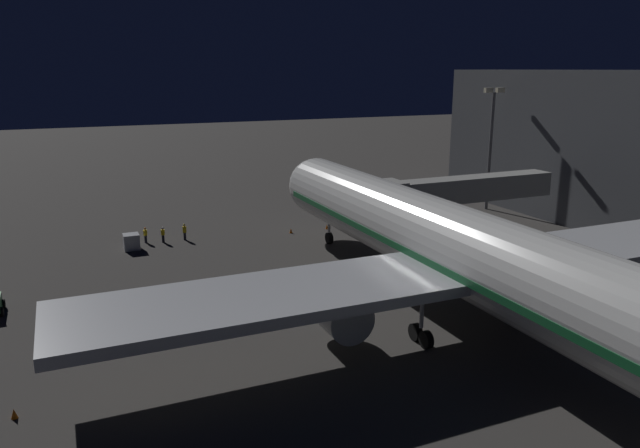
{
  "coord_description": "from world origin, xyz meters",
  "views": [
    {
      "loc": [
        25.0,
        43.47,
        17.8
      ],
      "look_at": [
        3.0,
        -7.18,
        3.5
      ],
      "focal_mm": 33.75,
      "sensor_mm": 36.0,
      "label": 1
    }
  ],
  "objects_px": {
    "traffic_cone_nose_starboard": "(291,231)",
    "traffic_cone_wingtip_svc_side": "(14,414)",
    "airliner_at_gate": "(467,254)",
    "baggage_container_near_belt": "(131,242)",
    "ground_crew_near_nose_gear": "(163,234)",
    "traffic_cone_nose_port": "(327,227)",
    "apron_floodlight_mast": "(491,139)",
    "ground_crew_marshaller_fwd": "(145,234)",
    "jet_bridge": "(450,191)",
    "ground_crew_walking_aft": "(185,231)"
  },
  "relations": [
    {
      "from": "baggage_container_near_belt",
      "to": "ground_crew_marshaller_fwd",
      "type": "xyz_separation_m",
      "value": [
        -1.65,
        -1.91,
        0.11
      ]
    },
    {
      "from": "traffic_cone_nose_starboard",
      "to": "traffic_cone_wingtip_svc_side",
      "type": "bearing_deg",
      "value": 47.31
    },
    {
      "from": "traffic_cone_nose_port",
      "to": "traffic_cone_nose_starboard",
      "type": "relative_size",
      "value": 1.0
    },
    {
      "from": "jet_bridge",
      "to": "baggage_container_near_belt",
      "type": "relative_size",
      "value": 13.56
    },
    {
      "from": "traffic_cone_nose_port",
      "to": "ground_crew_near_nose_gear",
      "type": "bearing_deg",
      "value": -5.89
    },
    {
      "from": "apron_floodlight_mast",
      "to": "ground_crew_near_nose_gear",
      "type": "xyz_separation_m",
      "value": [
        41.41,
        -0.88,
        -8.22
      ]
    },
    {
      "from": "ground_crew_near_nose_gear",
      "to": "traffic_cone_nose_starboard",
      "type": "height_order",
      "value": "ground_crew_near_nose_gear"
    },
    {
      "from": "apron_floodlight_mast",
      "to": "traffic_cone_wingtip_svc_side",
      "type": "xyz_separation_m",
      "value": [
        54.07,
        29.58,
        -8.87
      ]
    },
    {
      "from": "ground_crew_near_nose_gear",
      "to": "traffic_cone_wingtip_svc_side",
      "type": "bearing_deg",
      "value": 67.42
    },
    {
      "from": "traffic_cone_nose_port",
      "to": "traffic_cone_wingtip_svc_side",
      "type": "height_order",
      "value": "same"
    },
    {
      "from": "jet_bridge",
      "to": "traffic_cone_nose_starboard",
      "type": "distance_m",
      "value": 17.9
    },
    {
      "from": "jet_bridge",
      "to": "ground_crew_near_nose_gear",
      "type": "distance_m",
      "value": 30.36
    },
    {
      "from": "traffic_cone_nose_starboard",
      "to": "traffic_cone_wingtip_svc_side",
      "type": "relative_size",
      "value": 1.0
    },
    {
      "from": "ground_crew_marshaller_fwd",
      "to": "jet_bridge",
      "type": "bearing_deg",
      "value": 156.7
    },
    {
      "from": "ground_crew_walking_aft",
      "to": "ground_crew_near_nose_gear",
      "type": "bearing_deg",
      "value": 1.67
    },
    {
      "from": "airliner_at_gate",
      "to": "traffic_cone_wingtip_svc_side",
      "type": "relative_size",
      "value": 108.32
    },
    {
      "from": "ground_crew_marshaller_fwd",
      "to": "traffic_cone_wingtip_svc_side",
      "type": "height_order",
      "value": "ground_crew_marshaller_fwd"
    },
    {
      "from": "apron_floodlight_mast",
      "to": "traffic_cone_nose_port",
      "type": "bearing_deg",
      "value": 2.44
    },
    {
      "from": "baggage_container_near_belt",
      "to": "traffic_cone_nose_port",
      "type": "bearing_deg",
      "value": 178.35
    },
    {
      "from": "airliner_at_gate",
      "to": "traffic_cone_nose_port",
      "type": "distance_m",
      "value": 28.99
    },
    {
      "from": "apron_floodlight_mast",
      "to": "ground_crew_walking_aft",
      "type": "height_order",
      "value": "apron_floodlight_mast"
    },
    {
      "from": "apron_floodlight_mast",
      "to": "ground_crew_marshaller_fwd",
      "type": "relative_size",
      "value": 9.33
    },
    {
      "from": "airliner_at_gate",
      "to": "ground_crew_walking_aft",
      "type": "xyz_separation_m",
      "value": [
        13.61,
        -30.38,
        -4.45
      ]
    },
    {
      "from": "ground_crew_marshaller_fwd",
      "to": "ground_crew_walking_aft",
      "type": "xyz_separation_m",
      "value": [
        -4.0,
        0.6,
        0.06
      ]
    },
    {
      "from": "airliner_at_gate",
      "to": "baggage_container_near_belt",
      "type": "height_order",
      "value": "airliner_at_gate"
    },
    {
      "from": "ground_crew_near_nose_gear",
      "to": "traffic_cone_nose_port",
      "type": "height_order",
      "value": "ground_crew_near_nose_gear"
    },
    {
      "from": "baggage_container_near_belt",
      "to": "traffic_cone_wingtip_svc_side",
      "type": "relative_size",
      "value": 2.9
    },
    {
      "from": "jet_bridge",
      "to": "ground_crew_near_nose_gear",
      "type": "xyz_separation_m",
      "value": [
        27.53,
        -11.93,
        -4.63
      ]
    },
    {
      "from": "jet_bridge",
      "to": "ground_crew_marshaller_fwd",
      "type": "xyz_separation_m",
      "value": [
        29.24,
        -12.59,
        -4.64
      ]
    },
    {
      "from": "traffic_cone_wingtip_svc_side",
      "to": "traffic_cone_nose_port",
      "type": "bearing_deg",
      "value": -137.1
    },
    {
      "from": "jet_bridge",
      "to": "apron_floodlight_mast",
      "type": "distance_m",
      "value": 18.1
    },
    {
      "from": "baggage_container_near_belt",
      "to": "ground_crew_near_nose_gear",
      "type": "bearing_deg",
      "value": -159.52
    },
    {
      "from": "ground_crew_walking_aft",
      "to": "traffic_cone_nose_starboard",
      "type": "distance_m",
      "value": 11.6
    },
    {
      "from": "ground_crew_marshaller_fwd",
      "to": "traffic_cone_nose_port",
      "type": "xyz_separation_m",
      "value": [
        -19.81,
        2.53,
        -0.64
      ]
    },
    {
      "from": "traffic_cone_nose_port",
      "to": "ground_crew_marshaller_fwd",
      "type": "bearing_deg",
      "value": -7.28
    },
    {
      "from": "baggage_container_near_belt",
      "to": "traffic_cone_wingtip_svc_side",
      "type": "height_order",
      "value": "baggage_container_near_belt"
    },
    {
      "from": "jet_bridge",
      "to": "apron_floodlight_mast",
      "type": "height_order",
      "value": "apron_floodlight_mast"
    },
    {
      "from": "baggage_container_near_belt",
      "to": "traffic_cone_nose_starboard",
      "type": "distance_m",
      "value": 17.08
    },
    {
      "from": "traffic_cone_nose_port",
      "to": "apron_floodlight_mast",
      "type": "bearing_deg",
      "value": -177.56
    },
    {
      "from": "apron_floodlight_mast",
      "to": "traffic_cone_nose_starboard",
      "type": "height_order",
      "value": "apron_floodlight_mast"
    },
    {
      "from": "traffic_cone_nose_starboard",
      "to": "traffic_cone_wingtip_svc_side",
      "type": "height_order",
      "value": "same"
    },
    {
      "from": "ground_crew_marshaller_fwd",
      "to": "ground_crew_walking_aft",
      "type": "distance_m",
      "value": 4.04
    },
    {
      "from": "jet_bridge",
      "to": "ground_crew_walking_aft",
      "type": "relative_size",
      "value": 12.21
    },
    {
      "from": "airliner_at_gate",
      "to": "traffic_cone_nose_starboard",
      "type": "xyz_separation_m",
      "value": [
        2.2,
        -28.45,
        -5.15
      ]
    },
    {
      "from": "ground_crew_marshaller_fwd",
      "to": "traffic_cone_wingtip_svc_side",
      "type": "distance_m",
      "value": 33.0
    },
    {
      "from": "ground_crew_near_nose_gear",
      "to": "baggage_container_near_belt",
      "type": "bearing_deg",
      "value": 20.48
    },
    {
      "from": "baggage_container_near_belt",
      "to": "ground_crew_marshaller_fwd",
      "type": "bearing_deg",
      "value": -130.72
    },
    {
      "from": "ground_crew_walking_aft",
      "to": "traffic_cone_wingtip_svc_side",
      "type": "xyz_separation_m",
      "value": [
        14.96,
        30.53,
        -0.7
      ]
    },
    {
      "from": "traffic_cone_nose_starboard",
      "to": "ground_crew_marshaller_fwd",
      "type": "bearing_deg",
      "value": -9.33
    },
    {
      "from": "ground_crew_walking_aft",
      "to": "traffic_cone_nose_port",
      "type": "distance_m",
      "value": 15.95
    }
  ]
}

